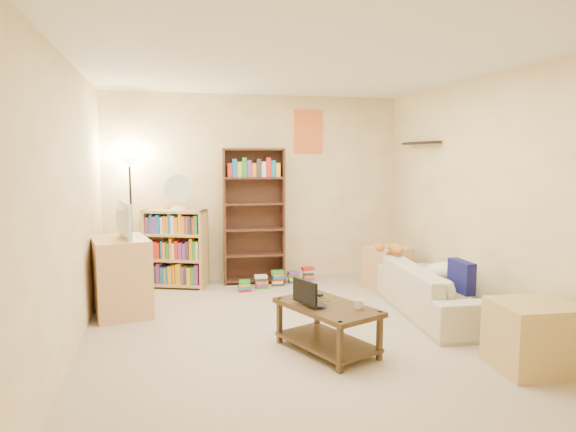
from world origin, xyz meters
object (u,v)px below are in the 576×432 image
at_px(tall_bookshelf, 254,213).
at_px(coffee_table, 327,321).
at_px(side_table, 387,268).
at_px(end_cabinet, 536,336).
at_px(tv_stand, 121,276).
at_px(tabby_cat, 393,248).
at_px(television, 119,220).
at_px(laptop, 317,302).
at_px(sofa, 435,290).
at_px(mug, 359,304).
at_px(short_bookshelf, 176,249).
at_px(floor_lamp, 130,184).
at_px(desk_fan, 179,192).

bearing_deg(tall_bookshelf, coffee_table, -81.52).
distance_m(side_table, end_cabinet, 2.59).
xyz_separation_m(coffee_table, tall_bookshelf, (-0.19, 2.57, 0.68)).
bearing_deg(tv_stand, end_cabinet, -47.03).
relative_size(tabby_cat, television, 0.63).
bearing_deg(laptop, tabby_cat, -54.22).
height_order(coffee_table, end_cabinet, end_cabinet).
distance_m(sofa, tv_stand, 3.36).
bearing_deg(laptop, mug, -138.66).
bearing_deg(coffee_table, tall_bookshelf, 71.82).
bearing_deg(sofa, laptop, 119.06).
bearing_deg(side_table, laptop, -129.66).
xyz_separation_m(tv_stand, end_cabinet, (3.30, -2.31, -0.14)).
height_order(mug, side_table, side_table).
relative_size(tabby_cat, side_table, 0.78).
bearing_deg(short_bookshelf, sofa, -13.70).
relative_size(laptop, side_table, 0.72).
distance_m(laptop, short_bookshelf, 2.76).
distance_m(sofa, tabby_cat, 0.81).
relative_size(sofa, end_cabinet, 2.90).
relative_size(coffee_table, laptop, 2.71).
distance_m(laptop, mug, 0.38).
bearing_deg(end_cabinet, floor_lamp, 134.25).
bearing_deg(tv_stand, laptop, -52.89).
height_order(tabby_cat, laptop, tabby_cat).
xyz_separation_m(tall_bookshelf, side_table, (1.59, -0.73, -0.68)).
height_order(coffee_table, floor_lamp, floor_lamp).
xyz_separation_m(sofa, side_table, (-0.04, 1.13, 0.00)).
bearing_deg(tabby_cat, side_table, 72.81).
bearing_deg(television, laptop, -142.89).
distance_m(laptop, floor_lamp, 3.15).
relative_size(coffee_table, television, 1.58).
distance_m(sofa, mug, 1.52).
xyz_separation_m(mug, tv_stand, (-2.03, 1.74, -0.04)).
bearing_deg(tv_stand, desk_fan, 43.73).
distance_m(coffee_table, tv_stand, 2.40).
distance_m(floor_lamp, end_cabinet, 4.76).
height_order(mug, floor_lamp, floor_lamp).
distance_m(tabby_cat, laptop, 1.93).
height_order(mug, tv_stand, tv_stand).
relative_size(tall_bookshelf, floor_lamp, 1.06).
bearing_deg(floor_lamp, sofa, -30.28).
bearing_deg(laptop, desk_fan, 14.02).
height_order(tall_bookshelf, desk_fan, tall_bookshelf).
height_order(laptop, mug, mug).
bearing_deg(coffee_table, end_cabinet, -49.16).
height_order(mug, tall_bookshelf, tall_bookshelf).
bearing_deg(laptop, short_bookshelf, 14.69).
height_order(coffee_table, desk_fan, desk_fan).
distance_m(tabby_cat, tall_bookshelf, 1.89).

